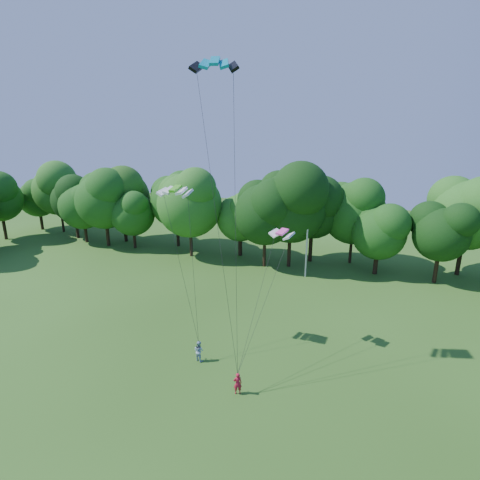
% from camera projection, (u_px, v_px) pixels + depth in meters
% --- Properties ---
extents(utility_pole, '(1.50, 0.69, 7.98)m').
position_uv_depth(utility_pole, '(307.00, 244.00, 44.29)').
color(utility_pole, silver).
rests_on(utility_pole, ground).
extents(kite_flyer_left, '(0.68, 0.61, 1.56)m').
position_uv_depth(kite_flyer_left, '(238.00, 383.00, 24.85)').
color(kite_flyer_left, '#B2172F').
rests_on(kite_flyer_left, ground).
extents(kite_flyer_right, '(0.94, 0.83, 1.64)m').
position_uv_depth(kite_flyer_right, '(199.00, 351.00, 28.49)').
color(kite_flyer_right, '#91AECA').
rests_on(kite_flyer_right, ground).
extents(kite_teal, '(3.21, 2.11, 0.76)m').
position_uv_depth(kite_teal, '(215.00, 61.00, 23.71)').
color(kite_teal, '#0589A7').
rests_on(kite_teal, ground).
extents(kite_green, '(2.65, 1.22, 0.44)m').
position_uv_depth(kite_green, '(175.00, 189.00, 28.32)').
color(kite_green, '#45BF1C').
rests_on(kite_green, ground).
extents(kite_pink, '(2.16, 1.60, 0.39)m').
position_uv_depth(kite_pink, '(282.00, 232.00, 28.75)').
color(kite_pink, '#F644B5').
rests_on(kite_pink, ground).
extents(tree_back_west, '(9.26, 9.26, 13.47)m').
position_uv_depth(tree_back_west, '(122.00, 189.00, 57.81)').
color(tree_back_west, '#301E13').
rests_on(tree_back_west, ground).
extents(tree_back_center, '(9.82, 9.82, 14.28)m').
position_uv_depth(tree_back_center, '(291.00, 199.00, 46.44)').
color(tree_back_center, black).
rests_on(tree_back_center, ground).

